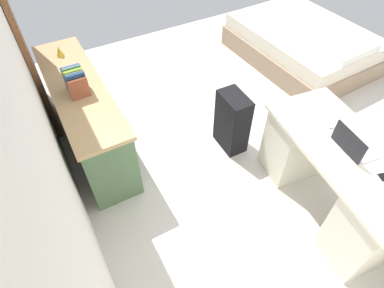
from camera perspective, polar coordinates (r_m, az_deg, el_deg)
ground_plane at (r=3.81m, az=13.44°, el=2.71°), size 5.42×5.42×0.00m
wall_back at (r=2.26m, az=-27.84°, el=7.73°), size 4.05×0.10×2.69m
door_wooden at (r=3.70m, az=-28.50°, el=16.58°), size 0.88×0.05×2.04m
desk at (r=3.00m, az=24.06°, el=-5.53°), size 1.52×0.85×0.76m
office_chair at (r=3.60m, az=31.06°, el=2.11°), size 0.54×0.54×0.94m
credenza at (r=3.45m, az=-18.41°, el=4.74°), size 1.80×0.48×0.78m
bed at (r=4.97m, az=19.12°, el=16.50°), size 1.95×1.47×0.58m
suitcase_black at (r=3.33m, az=7.18°, el=3.96°), size 0.37×0.23×0.66m
laptop at (r=2.72m, az=26.75°, el=-0.23°), size 0.34×0.26×0.21m
computer_mouse at (r=2.88m, az=23.96°, el=3.08°), size 0.07×0.11×0.03m
book_row at (r=3.06m, az=-20.08°, el=10.41°), size 0.23×0.17×0.23m
figurine_small at (r=3.67m, az=-22.64°, el=15.03°), size 0.08×0.08×0.11m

